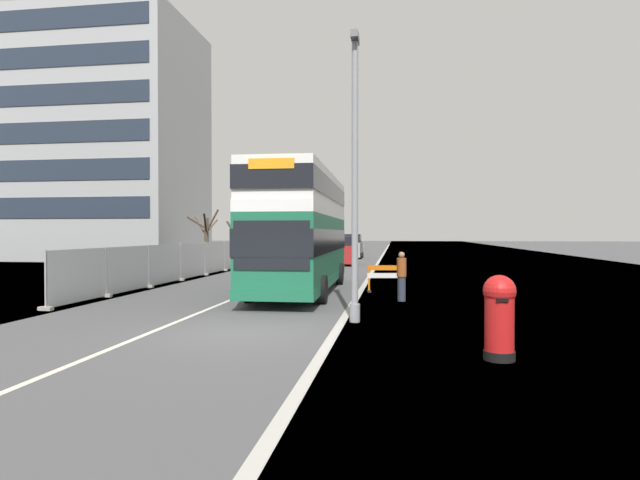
{
  "coord_description": "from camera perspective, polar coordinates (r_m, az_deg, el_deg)",
  "views": [
    {
      "loc": [
        3.81,
        -12.2,
        2.46
      ],
      "look_at": [
        1.12,
        5.84,
        2.2
      ],
      "focal_mm": 28.83,
      "sensor_mm": 36.0,
      "label": 1
    }
  ],
  "objects": [
    {
      "name": "ground",
      "position": [
        12.98,
        -6.25,
        -10.33
      ],
      "size": [
        140.0,
        280.0,
        0.1
      ],
      "color": "#4C4C4F"
    },
    {
      "name": "double_decker_bus",
      "position": [
        21.35,
        -2.02,
        1.18
      ],
      "size": [
        3.04,
        11.57,
        4.88
      ],
      "color": "#196042",
      "rests_on": "ground"
    },
    {
      "name": "lamppost_foreground",
      "position": [
        14.18,
        3.89,
        5.91
      ],
      "size": [
        0.29,
        0.7,
        7.9
      ],
      "color": "gray",
      "rests_on": "ground"
    },
    {
      "name": "red_pillar_postbox",
      "position": [
        10.6,
        19.29,
        -7.7
      ],
      "size": [
        0.62,
        0.62,
        1.64
      ],
      "color": "black",
      "rests_on": "ground"
    },
    {
      "name": "roadworks_barrier",
      "position": [
        21.42,
        7.19,
        -3.97
      ],
      "size": [
        1.49,
        0.65,
        1.11
      ],
      "color": "orange",
      "rests_on": "ground"
    },
    {
      "name": "construction_site_fence",
      "position": [
        28.84,
        -13.91,
        -2.24
      ],
      "size": [
        0.44,
        24.0,
        1.94
      ],
      "color": "#A8AAAD",
      "rests_on": "ground"
    },
    {
      "name": "car_oncoming_near",
      "position": [
        39.11,
        2.64,
        -1.28
      ],
      "size": [
        1.93,
        4.2,
        2.18
      ],
      "color": "maroon",
      "rests_on": "ground"
    },
    {
      "name": "car_receding_mid",
      "position": [
        48.93,
        3.55,
        -0.79
      ],
      "size": [
        2.03,
        3.86,
        2.32
      ],
      "color": "gray",
      "rests_on": "ground"
    },
    {
      "name": "car_receding_far",
      "position": [
        56.84,
        -0.25,
        -0.55
      ],
      "size": [
        1.91,
        3.86,
        2.35
      ],
      "color": "gray",
      "rests_on": "ground"
    },
    {
      "name": "bare_tree_far_verge_near",
      "position": [
        42.62,
        -12.54,
        0.55
      ],
      "size": [
        2.65,
        3.05,
        4.34
      ],
      "color": "#4C3D2D",
      "rests_on": "ground"
    },
    {
      "name": "bare_tree_far_verge_mid",
      "position": [
        62.9,
        -9.38,
        0.42
      ],
      "size": [
        2.06,
        2.4,
        4.24
      ],
      "color": "#4C3D2D",
      "rests_on": "ground"
    },
    {
      "name": "pedestrian_at_kerb",
      "position": [
        18.69,
        9.04,
        -4.0
      ],
      "size": [
        0.34,
        0.34,
        1.77
      ],
      "color": "#2D3342",
      "rests_on": "ground"
    },
    {
      "name": "backdrop_office_block",
      "position": [
        55.02,
        -26.05,
        9.59
      ],
      "size": [
        23.73,
        12.1,
        21.83
      ],
      "color": "#9EA0A3",
      "rests_on": "ground"
    }
  ]
}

